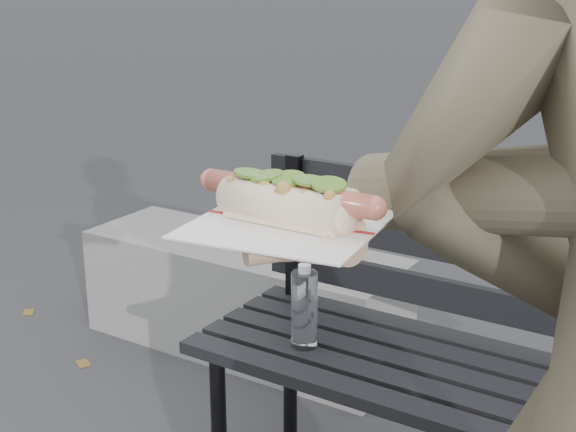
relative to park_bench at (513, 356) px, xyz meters
name	(u,v)px	position (x,y,z in m)	size (l,w,h in m)	color
park_bench	(513,356)	(0.00, 0.00, 0.00)	(1.50, 0.44, 0.88)	black
concrete_block	(243,297)	(-1.15, 0.56, -0.32)	(1.20, 0.40, 0.40)	slate
held_hotdog	(489,199)	(0.20, -0.90, 0.62)	(0.63, 0.31, 0.20)	brown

